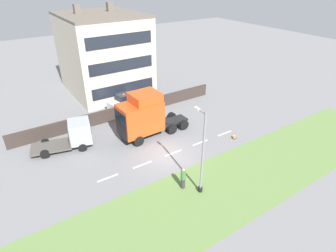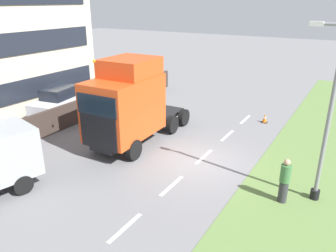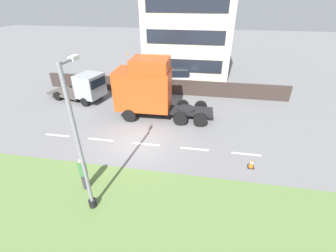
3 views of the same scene
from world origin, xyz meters
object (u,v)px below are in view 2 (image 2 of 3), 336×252
object	(u,v)px
lamp_post	(325,126)
traffic_cone_lead	(265,118)
parked_car	(60,103)
pedestrian	(284,181)
lorry_cab	(128,104)

from	to	relation	value
lamp_post	traffic_cone_lead	world-z (taller)	lamp_post
parked_car	traffic_cone_lead	distance (m)	13.37
parked_car	traffic_cone_lead	size ratio (longest dim) A/B	7.68
parked_car	pedestrian	xyz separation A→B (m)	(-14.98, 2.52, -0.09)
lorry_cab	parked_car	distance (m)	6.97
lamp_post	traffic_cone_lead	size ratio (longest dim) A/B	11.54
pedestrian	traffic_cone_lead	bearing A→B (deg)	-70.36
pedestrian	traffic_cone_lead	size ratio (longest dim) A/B	3.16
parked_car	lorry_cab	bearing A→B (deg)	158.86
lorry_cab	lamp_post	xyz separation A→B (m)	(-9.25, 0.32, 0.71)
parked_car	lamp_post	world-z (taller)	lamp_post
lorry_cab	parked_car	xyz separation A→B (m)	(6.71, -1.34, -1.34)
parked_car	lamp_post	distance (m)	16.18
lamp_post	traffic_cone_lead	xyz separation A→B (m)	(4.01, -7.64, -2.77)
lamp_post	traffic_cone_lead	distance (m)	9.06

